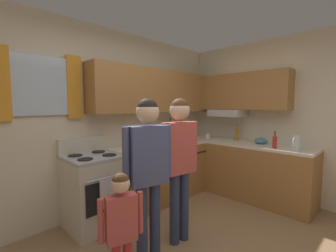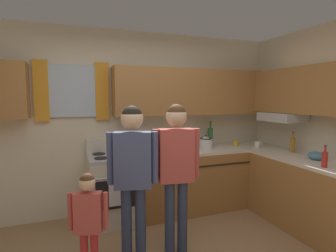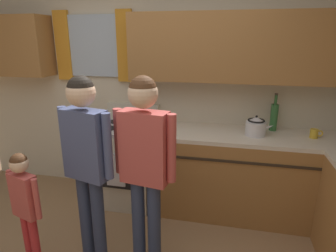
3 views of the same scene
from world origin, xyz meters
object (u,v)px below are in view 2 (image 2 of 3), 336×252
at_px(bottle_wine_green, 210,136).
at_px(small_child, 88,217).
at_px(mug_mustard_yellow, 236,143).
at_px(mixing_bowl, 317,156).
at_px(bottle_oil_amber, 293,144).
at_px(bottle_sauce_red, 325,159).
at_px(adult_in_plaid, 176,161).
at_px(mug_ceramic_white, 258,144).
at_px(stovetop_kettle, 206,142).
at_px(adult_holding_child, 133,166).
at_px(stove_oven, 113,187).

relative_size(bottle_wine_green, small_child, 0.38).
height_order(mug_mustard_yellow, mixing_bowl, mixing_bowl).
bearing_deg(bottle_oil_amber, mug_mustard_yellow, 124.50).
bearing_deg(bottle_oil_amber, bottle_sauce_red, -112.56).
height_order(bottle_wine_green, mug_mustard_yellow, bottle_wine_green).
relative_size(bottle_oil_amber, adult_in_plaid, 0.18).
xyz_separation_m(bottle_oil_amber, adult_in_plaid, (-1.88, -0.32, -0.01)).
xyz_separation_m(mug_ceramic_white, mixing_bowl, (0.13, -0.93, -0.00)).
relative_size(mixing_bowl, small_child, 0.20).
distance_m(mug_ceramic_white, mixing_bowl, 0.94).
bearing_deg(adult_in_plaid, stovetop_kettle, 47.87).
distance_m(mug_mustard_yellow, stovetop_kettle, 0.56).
bearing_deg(bottle_oil_amber, bottle_wine_green, 134.42).
bearing_deg(bottle_wine_green, mixing_bowl, -60.42).
relative_size(bottle_oil_amber, bottle_wine_green, 0.73).
relative_size(adult_in_plaid, small_child, 1.55).
relative_size(mug_mustard_yellow, mixing_bowl, 0.58).
bearing_deg(bottle_wine_green, bottle_sauce_red, -72.22).
distance_m(stovetop_kettle, small_child, 2.15).
xyz_separation_m(mug_ceramic_white, adult_holding_child, (-2.13, -0.81, 0.05)).
height_order(mixing_bowl, small_child, small_child).
bearing_deg(bottle_wine_green, mug_mustard_yellow, -25.07).
bearing_deg(mug_ceramic_white, bottle_oil_amber, -65.76).
relative_size(bottle_wine_green, mug_mustard_yellow, 3.28).
bearing_deg(adult_holding_child, bottle_oil_amber, 8.21).
bearing_deg(bottle_wine_green, bottle_oil_amber, -45.58).
relative_size(bottle_oil_amber, mug_mustard_yellow, 2.38).
xyz_separation_m(bottle_wine_green, mug_mustard_yellow, (0.36, -0.17, -0.11)).
relative_size(stove_oven, bottle_oil_amber, 3.85).
distance_m(bottle_sauce_red, stovetop_kettle, 1.56).
height_order(stove_oven, adult_holding_child, adult_holding_child).
relative_size(stove_oven, mixing_bowl, 5.34).
bearing_deg(bottle_sauce_red, small_child, 175.14).
height_order(stovetop_kettle, mixing_bowl, stovetop_kettle).
distance_m(adult_holding_child, small_child, 0.60).
bearing_deg(adult_holding_child, stove_oven, 92.89).
distance_m(stove_oven, mug_mustard_yellow, 1.99).
relative_size(stove_oven, mug_ceramic_white, 8.76).
relative_size(mug_ceramic_white, stovetop_kettle, 0.46).
bearing_deg(small_child, mug_mustard_yellow, 27.73).
bearing_deg(small_child, stovetop_kettle, 33.78).
distance_m(mug_ceramic_white, mug_mustard_yellow, 0.32).
bearing_deg(stove_oven, adult_holding_child, -87.11).
height_order(bottle_wine_green, mug_ceramic_white, bottle_wine_green).
bearing_deg(bottle_oil_amber, mixing_bowl, -100.36).
bearing_deg(bottle_wine_green, stovetop_kettle, -132.41).
bearing_deg(small_child, stove_oven, 72.18).
relative_size(stove_oven, stovetop_kettle, 4.02).
xyz_separation_m(stovetop_kettle, mixing_bowl, (0.93, -1.10, -0.05)).
bearing_deg(stovetop_kettle, adult_in_plaid, -132.13).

